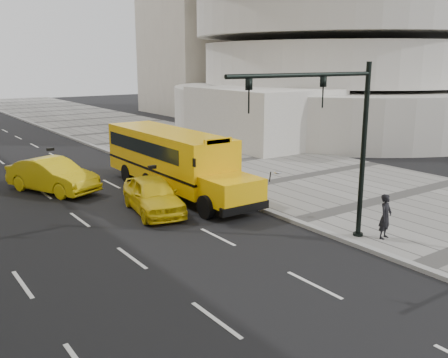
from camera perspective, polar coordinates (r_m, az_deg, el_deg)
ground at (r=21.88m, az=-13.69°, el=-4.08°), size 140.00×140.00×0.00m
sidewalk_museum at (r=28.31m, az=9.42°, el=0.26°), size 12.00×140.00×0.15m
curb_museum at (r=24.57m, az=-0.62°, el=-1.58°), size 0.30×140.00×0.15m
school_bus at (r=25.09m, az=-6.08°, el=2.62°), size 2.96×11.56×3.19m
taxi_near at (r=21.74m, az=-8.11°, el=-1.82°), size 2.63×4.81×1.55m
taxi_far at (r=26.28m, az=-19.02°, el=0.38°), size 3.66×5.38×1.68m
pedestrian at (r=18.89m, az=17.97°, el=-4.09°), size 0.67×0.52×1.64m
traffic_signal at (r=17.17m, az=12.81°, el=5.23°), size 6.18×0.36×6.40m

